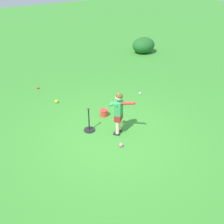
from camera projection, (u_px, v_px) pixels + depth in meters
ground_plane at (112, 136)px, 6.71m from camera, size 40.00×40.00×0.00m
child_batter at (119, 110)px, 6.52m from camera, size 0.50×0.48×1.08m
play_ball_midfield at (56, 101)px, 8.19m from camera, size 0.10×0.10×0.10m
play_ball_far_left at (38, 88)px, 9.04m from camera, size 0.07×0.07×0.07m
play_ball_far_right at (121, 145)px, 6.34m from camera, size 0.09×0.09×0.09m
play_ball_center_lawn at (140, 93)px, 8.69m from camera, size 0.07×0.07×0.07m
batting_tee at (89, 127)px, 6.89m from camera, size 0.28×0.28×0.62m
toy_bucket at (104, 113)px, 7.52m from camera, size 0.22×0.22×0.19m
shrub_left_background at (144, 45)px, 12.13m from camera, size 1.03×0.86×0.68m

